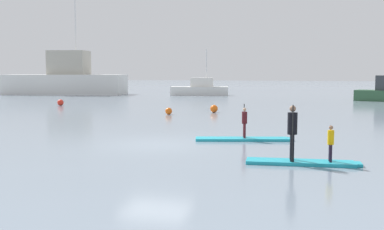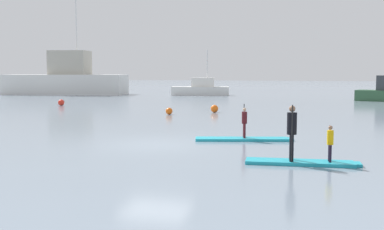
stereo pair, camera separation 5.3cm
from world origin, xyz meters
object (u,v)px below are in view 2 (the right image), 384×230
object	(u,v)px
mooring_buoy_near	(169,111)
paddler_adult	(292,129)
paddler_child_solo	(244,121)
paddler_child_front	(330,142)
fishing_boat_white_large	(66,80)
fishing_boat_green_midground	(201,89)
paddleboard_near	(244,139)
paddleboard_far	(302,163)
mooring_buoy_mid	(214,109)
mooring_buoy_far	(61,103)

from	to	relation	value
mooring_buoy_near	paddler_adult	bearing A→B (deg)	-61.01
mooring_buoy_near	paddler_child_solo	bearing A→B (deg)	-58.89
paddler_child_front	fishing_boat_white_large	world-z (taller)	fishing_boat_white_large
mooring_buoy_near	paddler_child_front	bearing A→B (deg)	-57.65
fishing_boat_green_midground	mooring_buoy_near	world-z (taller)	fishing_boat_green_midground
paddleboard_near	paddleboard_far	world-z (taller)	same
mooring_buoy_mid	mooring_buoy_far	distance (m)	13.21
paddleboard_near	paddler_child_solo	distance (m)	0.71
fishing_boat_white_large	mooring_buoy_far	xyz separation A→B (m)	(8.60, -16.56, -1.41)
mooring_buoy_near	fishing_boat_white_large	bearing A→B (deg)	130.87
paddler_child_solo	mooring_buoy_near	bearing A→B (deg)	121.11
fishing_boat_white_large	mooring_buoy_mid	size ratio (longest dim) A/B	29.36
paddler_child_front	mooring_buoy_near	size ratio (longest dim) A/B	2.42
paddler_child_front	fishing_boat_white_large	size ratio (longest dim) A/B	0.07
paddleboard_far	paddler_child_front	distance (m)	0.99
mooring_buoy_mid	mooring_buoy_far	world-z (taller)	mooring_buoy_mid
paddler_child_front	fishing_boat_white_large	xyz separation A→B (m)	(-27.88, 36.00, 0.97)
fishing_boat_green_midground	mooring_buoy_near	distance (m)	23.52
paddler_child_solo	fishing_boat_green_midground	world-z (taller)	fishing_boat_green_midground
mooring_buoy_near	mooring_buoy_mid	size ratio (longest dim) A/B	0.86
fishing_boat_green_midground	mooring_buoy_far	distance (m)	19.33
paddler_child_front	paddleboard_near	bearing A→B (deg)	125.28
paddler_child_front	mooring_buoy_far	world-z (taller)	paddler_child_front
paddleboard_near	mooring_buoy_far	world-z (taller)	mooring_buoy_far
paddleboard_near	paddleboard_far	distance (m)	4.86
paddler_child_solo	fishing_boat_green_midground	bearing A→B (deg)	105.40
paddler_child_front	mooring_buoy_far	bearing A→B (deg)	134.76
paddleboard_near	fishing_boat_white_large	size ratio (longest dim) A/B	0.26
paddler_child_solo	mooring_buoy_near	world-z (taller)	paddler_child_solo
paddleboard_near	mooring_buoy_near	bearing A→B (deg)	121.02
paddleboard_far	fishing_boat_green_midground	world-z (taller)	fishing_boat_green_midground
paddleboard_near	paddler_child_front	size ratio (longest dim) A/B	3.66
paddler_child_front	mooring_buoy_mid	world-z (taller)	paddler_child_front
paddler_adult	mooring_buoy_far	xyz separation A→B (m)	(-18.21, 19.52, -0.77)
paddler_child_solo	mooring_buoy_mid	bearing A→B (deg)	106.25
paddleboard_far	paddler_adult	distance (m)	1.01
paddleboard_far	fishing_boat_green_midground	distance (m)	39.14
paddler_child_front	mooring_buoy_far	distance (m)	27.38
paddleboard_near	paddler_adult	world-z (taller)	paddler_adult
fishing_boat_white_large	paddler_child_front	bearing A→B (deg)	-52.24
paddleboard_far	mooring_buoy_mid	size ratio (longest dim) A/B	6.58
paddleboard_near	mooring_buoy_near	world-z (taller)	mooring_buoy_near
paddleboard_far	fishing_boat_white_large	size ratio (longest dim) A/B	0.22
paddler_adult	paddler_child_front	bearing A→B (deg)	4.56
paddler_child_solo	fishing_boat_white_large	bearing A→B (deg)	128.10
paddler_child_solo	mooring_buoy_mid	xyz separation A→B (m)	(-3.48, 11.94, -0.51)
paddler_child_front	mooring_buoy_near	world-z (taller)	paddler_child_front
paddler_child_solo	mooring_buoy_near	distance (m)	11.49
paddleboard_far	paddler_adult	world-z (taller)	paddler_adult
paddler_child_solo	mooring_buoy_far	xyz separation A→B (m)	(-16.28, 15.18, -0.52)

